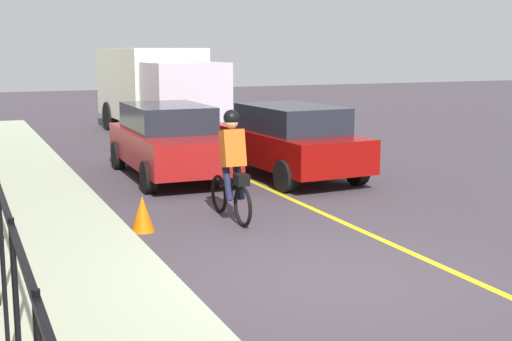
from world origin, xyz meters
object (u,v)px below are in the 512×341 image
(patrol_sedan, at_px, (288,140))
(traffic_cone_near, at_px, (143,214))
(cyclist_lead, at_px, (232,166))
(parked_sedan_rear, at_px, (169,140))
(box_truck_background, at_px, (157,87))

(patrol_sedan, xyz_separation_m, traffic_cone_near, (-3.31, 4.07, -0.54))
(cyclist_lead, height_order, parked_sedan_rear, cyclist_lead)
(patrol_sedan, relative_size, parked_sedan_rear, 1.01)
(box_truck_background, distance_m, traffic_cone_near, 12.49)
(cyclist_lead, bearing_deg, box_truck_background, -10.60)
(traffic_cone_near, bearing_deg, parked_sedan_rear, -21.41)
(box_truck_background, height_order, traffic_cone_near, box_truck_background)
(cyclist_lead, height_order, patrol_sedan, cyclist_lead)
(patrol_sedan, distance_m, parked_sedan_rear, 2.59)
(patrol_sedan, relative_size, traffic_cone_near, 7.99)
(box_truck_background, bearing_deg, patrol_sedan, 0.81)
(parked_sedan_rear, xyz_separation_m, traffic_cone_near, (-4.31, 1.69, -0.54))
(box_truck_background, relative_size, traffic_cone_near, 12.11)
(cyclist_lead, relative_size, traffic_cone_near, 3.24)
(parked_sedan_rear, height_order, box_truck_background, box_truck_background)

